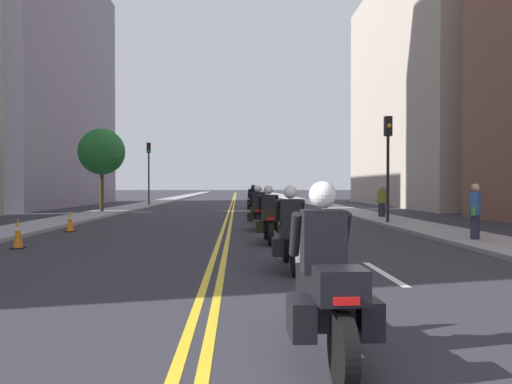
{
  "coord_description": "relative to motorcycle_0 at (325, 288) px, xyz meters",
  "views": [
    {
      "loc": [
        0.41,
        -0.55,
        1.6
      ],
      "look_at": [
        1.22,
        19.92,
        1.33
      ],
      "focal_mm": 33.35,
      "sensor_mm": 36.0,
      "label": 1
    }
  ],
  "objects": [
    {
      "name": "motorcycle_0",
      "position": [
        0.0,
        0.0,
        0.0
      ],
      "size": [
        0.77,
        2.23,
        1.65
      ],
      "rotation": [
        0.0,
        0.0,
        0.03
      ],
      "color": "black",
      "rests_on": "ground"
    },
    {
      "name": "building_right_1",
      "position": [
        14.53,
        33.12,
        8.71
      ],
      "size": [
        7.53,
        21.39,
        18.73
      ],
      "color": "#B7A596",
      "rests_on": "ground"
    },
    {
      "name": "centreline_yellow_outer",
      "position": [
        -1.1,
        44.21,
        -0.65
      ],
      "size": [
        0.12,
        132.0,
        0.01
      ],
      "primitive_type": "cube",
      "color": "yellow",
      "rests_on": "ground"
    },
    {
      "name": "street_tree_1",
      "position": [
        -8.75,
        23.79,
        2.93
      ],
      "size": [
        2.69,
        2.69,
        4.95
      ],
      "color": "#483A24",
      "rests_on": "ground"
    },
    {
      "name": "centreline_yellow_inner",
      "position": [
        -1.34,
        44.21,
        -0.65
      ],
      "size": [
        0.12,
        132.0,
        0.01
      ],
      "primitive_type": "cube",
      "color": "yellow",
      "rests_on": "ground"
    },
    {
      "name": "building_left_1",
      "position": [
        -16.42,
        34.14,
        9.26
      ],
      "size": [
        6.43,
        20.75,
        19.84
      ],
      "color": "slate",
      "rests_on": "ground"
    },
    {
      "name": "motorcycle_4",
      "position": [
        0.14,
        16.55,
        -0.0
      ],
      "size": [
        0.78,
        2.07,
        1.6
      ],
      "rotation": [
        0.0,
        0.0,
        -0.04
      ],
      "color": "black",
      "rests_on": "ground"
    },
    {
      "name": "sidewalk_right",
      "position": [
        6.05,
        44.21,
        -0.6
      ],
      "size": [
        2.2,
        144.0,
        0.12
      ],
      "primitive_type": "cube",
      "color": "gray",
      "rests_on": "ground"
    },
    {
      "name": "pedestrian_1",
      "position": [
        5.79,
        8.58,
        0.2
      ],
      "size": [
        0.41,
        0.48,
        1.67
      ],
      "rotation": [
        0.0,
        0.0,
        4.08
      ],
      "color": "#292839",
      "rests_on": "ground"
    },
    {
      "name": "traffic_cone_1",
      "position": [
        -6.4,
        7.96,
        -0.26
      ],
      "size": [
        0.3,
        0.3,
        0.8
      ],
      "color": "black",
      "rests_on": "ground"
    },
    {
      "name": "traffic_light_near",
      "position": [
        5.35,
        14.84,
        2.42
      ],
      "size": [
        0.28,
        0.38,
        4.44
      ],
      "color": "black",
      "rests_on": "ground"
    },
    {
      "name": "motorcycle_7",
      "position": [
        0.25,
        28.92,
        0.0
      ],
      "size": [
        0.77,
        2.31,
        1.67
      ],
      "rotation": [
        0.0,
        0.0,
        -0.01
      ],
      "color": "black",
      "rests_on": "ground"
    },
    {
      "name": "motorcycle_1",
      "position": [
        0.21,
        4.68,
        -0.0
      ],
      "size": [
        0.76,
        2.22,
        1.61
      ],
      "rotation": [
        0.0,
        0.0,
        0.0
      ],
      "color": "black",
      "rests_on": "ground"
    },
    {
      "name": "motorcycle_6",
      "position": [
        0.28,
        24.84,
        -0.0
      ],
      "size": [
        0.78,
        2.22,
        1.64
      ],
      "rotation": [
        0.0,
        0.0,
        0.05
      ],
      "color": "black",
      "rests_on": "ground"
    },
    {
      "name": "ground_plane",
      "position": [
        -1.22,
        44.21,
        -0.66
      ],
      "size": [
        264.0,
        264.0,
        0.0
      ],
      "primitive_type": "plane",
      "color": "#2D2C34"
    },
    {
      "name": "motorcycle_2",
      "position": [
        0.07,
        8.95,
        -0.01
      ],
      "size": [
        0.76,
        2.2,
        1.62
      ],
      "rotation": [
        0.0,
        0.0,
        0.01
      ],
      "color": "black",
      "rests_on": "ground"
    },
    {
      "name": "sidewalk_left",
      "position": [
        -8.49,
        44.21,
        -0.6
      ],
      "size": [
        2.2,
        144.0,
        0.12
      ],
      "primitive_type": "cube",
      "color": "#939297",
      "rests_on": "ground"
    },
    {
      "name": "motorcycle_5",
      "position": [
        0.07,
        21.17,
        0.01
      ],
      "size": [
        0.78,
        2.22,
        1.66
      ],
      "rotation": [
        0.0,
        0.0,
        0.06
      ],
      "color": "black",
      "rests_on": "ground"
    },
    {
      "name": "traffic_light_far",
      "position": [
        -7.78,
        33.35,
        2.76
      ],
      "size": [
        0.28,
        0.38,
        5.0
      ],
      "color": "black",
      "rests_on": "ground"
    },
    {
      "name": "motorcycle_3",
      "position": [
        -0.07,
        12.92,
        -0.0
      ],
      "size": [
        0.77,
        2.23,
        1.63
      ],
      "rotation": [
        0.0,
        0.0,
        -0.03
      ],
      "color": "black",
      "rests_on": "ground"
    },
    {
      "name": "pedestrian_0",
      "position": [
        6.13,
        18.22,
        0.18
      ],
      "size": [
        0.35,
        0.5,
        1.63
      ],
      "rotation": [
        0.0,
        0.0,
        1.99
      ],
      "color": "#282A37",
      "rests_on": "ground"
    },
    {
      "name": "traffic_cone_2",
      "position": [
        -6.64,
        12.44,
        -0.28
      ],
      "size": [
        0.33,
        0.33,
        0.76
      ],
      "color": "black",
      "rests_on": "ground"
    },
    {
      "name": "lane_dashes_white",
      "position": [
        1.86,
        25.21,
        -0.65
      ],
      "size": [
        0.14,
        56.4,
        0.01
      ],
      "color": "silver",
      "rests_on": "ground"
    }
  ]
}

